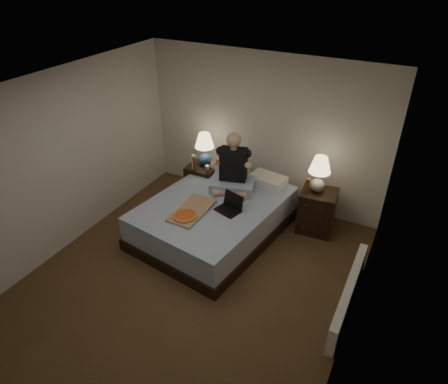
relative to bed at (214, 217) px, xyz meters
The scene contains 19 objects.
floor 1.07m from the bed, 77.36° to the right, with size 4.00×4.50×0.00m, color brown.
ceiling 2.45m from the bed, 77.36° to the right, with size 4.00×4.50×0.00m, color white.
wall_back 1.59m from the bed, 79.65° to the left, with size 4.00×2.50×0.00m, color silver.
wall_front 3.41m from the bed, 86.03° to the right, with size 4.00×2.50×0.00m, color silver.
wall_left 2.26m from the bed, 150.34° to the right, with size 4.50×2.50×0.00m, color silver.
wall_right 2.63m from the bed, 24.40° to the right, with size 4.50×2.50×0.00m, color silver.
bed is the anchor object (origin of this frame).
nightstand_left 1.01m from the bed, 130.39° to the left, with size 0.48×0.43×0.62m, color black.
nightstand_right 1.57m from the bed, 30.42° to the left, with size 0.52×0.47×0.68m, color black.
lamp_left 1.25m from the bed, 126.76° to the left, with size 0.32×0.32×0.56m, color #254A8A, non-canonical shape.
lamp_right 1.68m from the bed, 31.77° to the left, with size 0.32×0.32×0.56m, color gray, non-canonical shape.
water_bottle 1.07m from the bed, 138.73° to the left, with size 0.07×0.07×0.25m, color white.
soda_can 0.93m from the bed, 126.32° to the left, with size 0.07×0.07×0.10m, color beige.
beer_bottle_left 1.03m from the bed, 138.87° to the left, with size 0.06×0.06×0.23m, color #63350E.
beer_bottle_right 1.47m from the bed, 30.64° to the left, with size 0.06×0.06×0.23m, color #62310E.
person 0.87m from the bed, 78.40° to the left, with size 0.66×0.52×0.93m, color black, non-canonical shape.
laptop 0.51m from the bed, 22.93° to the right, with size 0.34×0.28×0.24m, color black, non-canonical shape.
pizza_box 0.66m from the bed, 105.02° to the right, with size 0.40×0.76×0.08m, color tan, non-canonical shape.
radiator 2.23m from the bed, 14.78° to the right, with size 0.10×1.60×0.40m, color white.
Camera 1 is at (2.20, -3.29, 3.77)m, focal length 32.00 mm.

